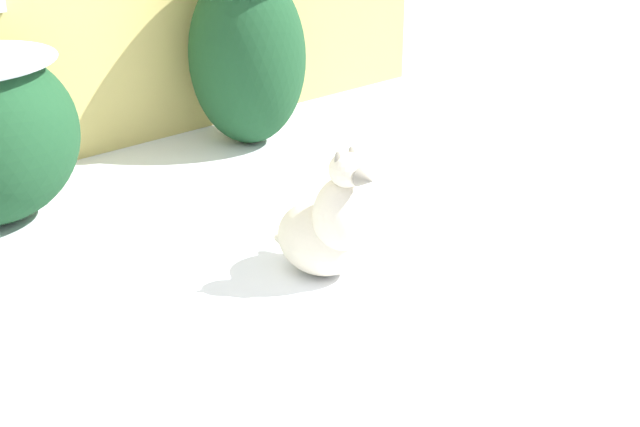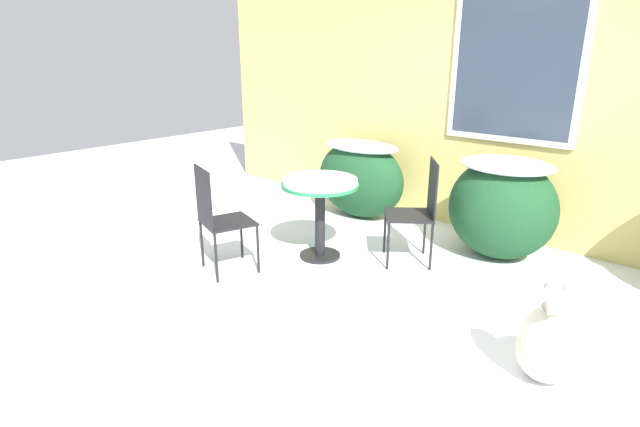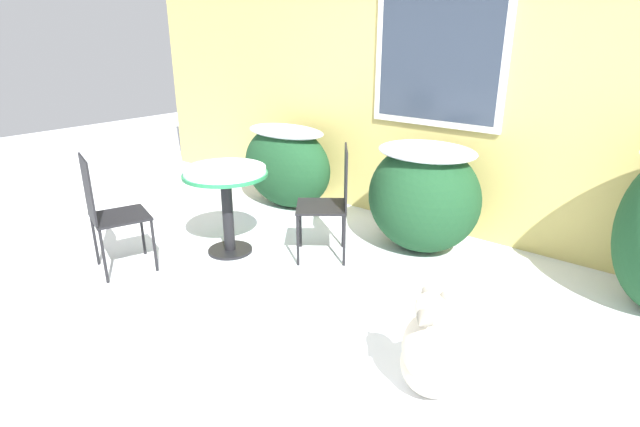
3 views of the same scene
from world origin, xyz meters
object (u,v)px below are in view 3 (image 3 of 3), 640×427
patio_table (226,184)px  patio_chair_far_side (108,210)px  dog (435,354)px  patio_chair_near_table (331,198)px

patio_table → patio_chair_far_side: bearing=-117.8°
dog → patio_chair_far_side: bearing=-179.8°
patio_chair_far_side → dog: patio_chair_far_side is taller
patio_chair_far_side → dog: (2.71, 0.32, -0.28)m
patio_chair_near_table → dog: patio_chair_near_table is taller
patio_chair_near_table → patio_chair_far_side: bearing=-80.1°
patio_table → dog: bearing=-12.9°
patio_table → patio_chair_near_table: size_ratio=0.80×
patio_chair_near_table → patio_chair_far_side: (-1.19, -1.34, 0.00)m
patio_table → patio_chair_near_table: bearing=34.0°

